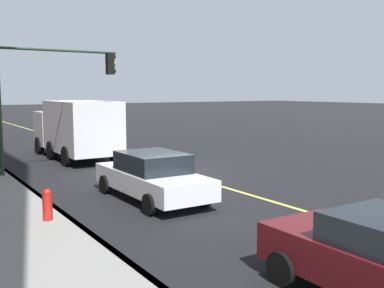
% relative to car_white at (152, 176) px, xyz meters
% --- Properties ---
extents(ground, '(200.00, 200.00, 0.00)m').
position_rel_car_white_xyz_m(ground, '(3.46, -2.93, -0.75)').
color(ground, black).
extents(curb_edge, '(80.00, 0.16, 0.15)m').
position_rel_car_white_xyz_m(curb_edge, '(3.46, 2.93, -0.67)').
color(curb_edge, slate).
rests_on(curb_edge, ground).
extents(lane_stripe_center, '(80.00, 0.16, 0.01)m').
position_rel_car_white_xyz_m(lane_stripe_center, '(3.46, -2.93, -0.74)').
color(lane_stripe_center, '#D8CC4C').
rests_on(lane_stripe_center, ground).
extents(car_white, '(4.75, 1.97, 1.47)m').
position_rel_car_white_xyz_m(car_white, '(0.00, 0.00, 0.00)').
color(car_white, silver).
rests_on(car_white, ground).
extents(car_maroon, '(3.85, 1.94, 1.44)m').
position_rel_car_white_xyz_m(car_maroon, '(-7.99, 0.14, -0.02)').
color(car_maroon, '#591116').
rests_on(car_maroon, ground).
extents(truck_white, '(6.86, 2.56, 2.85)m').
position_rel_car_white_xyz_m(truck_white, '(9.54, -0.85, 0.79)').
color(truck_white, silver).
rests_on(truck_white, ground).
extents(traffic_light_mast, '(0.28, 4.80, 5.22)m').
position_rel_car_white_xyz_m(traffic_light_mast, '(5.99, 1.32, 2.89)').
color(traffic_light_mast, '#1E3823').
rests_on(traffic_light_mast, ground).
extents(fire_hydrant, '(0.24, 0.24, 0.94)m').
position_rel_car_white_xyz_m(fire_hydrant, '(-1.04, 3.45, -0.28)').
color(fire_hydrant, red).
rests_on(fire_hydrant, ground).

